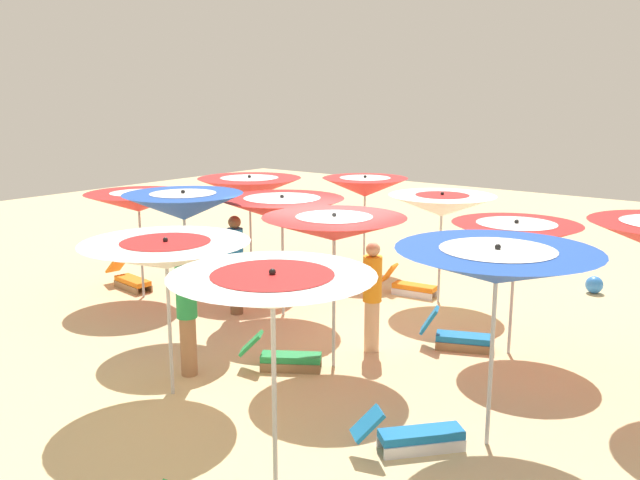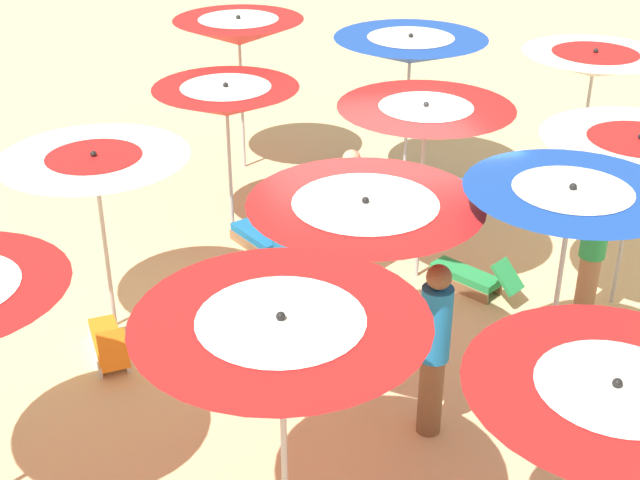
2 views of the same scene
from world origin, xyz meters
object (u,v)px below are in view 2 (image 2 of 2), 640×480
beach_umbrella_7 (425,120)px  beach_umbrella_8 (638,154)px  beach_umbrella_1 (281,344)px  lounger_4 (471,276)px  lounger_0 (457,184)px  beachgoer_0 (351,214)px  lounger_5 (108,344)px  beach_umbrella_10 (410,50)px  beachgoer_2 (593,246)px  lounger_3 (262,236)px  lounger_2 (631,189)px  beach_umbrella_5 (570,211)px  beach_umbrella_6 (226,101)px  beach_umbrella_2 (613,408)px  beach_umbrella_3 (96,173)px  beach_umbrella_4 (365,222)px  beach_umbrella_9 (239,32)px  beach_umbrella_11 (594,64)px  beachgoer_1 (434,347)px

beach_umbrella_7 → beach_umbrella_8: 2.45m
beach_umbrella_1 → lounger_4: bearing=-40.5°
lounger_0 → beachgoer_0: beachgoer_0 is taller
lounger_4 → lounger_5: lounger_5 is taller
beach_umbrella_10 → beachgoer_2: 4.55m
beach_umbrella_10 → lounger_3: beach_umbrella_10 is taller
lounger_5 → beachgoer_2: bearing=-103.0°
lounger_5 → beach_umbrella_10: bearing=-58.6°
lounger_2 → beach_umbrella_5: bearing=61.8°
beach_umbrella_6 → beach_umbrella_2: bearing=-167.0°
beach_umbrella_6 → beachgoer_0: bearing=-144.9°
beach_umbrella_10 → beachgoer_0: 3.41m
beach_umbrella_2 → beach_umbrella_3: size_ratio=1.00×
beach_umbrella_7 → lounger_0: bearing=-32.7°
beach_umbrella_4 → beachgoer_2: (0.72, -2.94, -1.00)m
lounger_0 → beach_umbrella_1: bearing=98.5°
beach_umbrella_2 → beach_umbrella_6: beach_umbrella_2 is taller
beach_umbrella_4 → beach_umbrella_9: size_ratio=0.90×
beach_umbrella_3 → beach_umbrella_8: bearing=-98.5°
beach_umbrella_11 → lounger_0: beach_umbrella_11 is taller
beach_umbrella_10 → beach_umbrella_11: size_ratio=1.01×
lounger_0 → beachgoer_0: size_ratio=0.67×
lounger_3 → lounger_4: size_ratio=1.02×
lounger_3 → lounger_4: 2.91m
beach_umbrella_10 → beachgoer_2: bearing=-169.4°
beach_umbrella_5 → beach_umbrella_10: 5.68m
beach_umbrella_7 → lounger_4: (-0.50, -0.55, -1.94)m
beach_umbrella_5 → lounger_4: size_ratio=2.09×
beach_umbrella_11 → beachgoer_0: bearing=109.8°
beach_umbrella_11 → lounger_2: beach_umbrella_11 is taller
lounger_2 → beach_umbrella_3: bearing=23.8°
beach_umbrella_1 → beachgoer_0: (4.27, -1.70, -1.17)m
beach_umbrella_1 → beach_umbrella_4: (1.95, -1.19, -0.10)m
beach_umbrella_4 → lounger_0: 5.55m
beach_umbrella_3 → beach_umbrella_9: size_ratio=0.88×
beach_umbrella_10 → lounger_2: (-1.41, -3.17, -1.97)m
lounger_5 → lounger_2: bearing=-80.7°
beach_umbrella_4 → lounger_0: size_ratio=1.89×
lounger_3 → lounger_0: bearing=-95.7°
beach_umbrella_2 → beach_umbrella_11: size_ratio=0.92×
beach_umbrella_5 → beach_umbrella_8: 2.43m
beach_umbrella_1 → beachgoer_1: size_ratio=1.27×
beach_umbrella_7 → lounger_3: bearing=57.2°
lounger_0 → lounger_2: (-0.80, -2.51, 0.01)m
lounger_0 → lounger_5: (-3.19, 5.36, 0.01)m
beach_umbrella_3 → lounger_2: bearing=-77.7°
beach_umbrella_2 → beach_umbrella_6: bearing=13.0°
beach_umbrella_7 → beach_umbrella_3: bearing=94.1°
lounger_0 → lounger_3: (-1.05, 3.25, 0.02)m
beach_umbrella_6 → beachgoer_2: bearing=-132.5°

